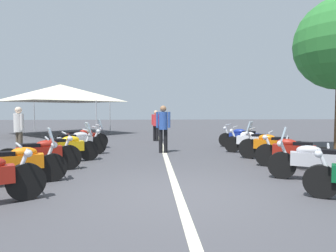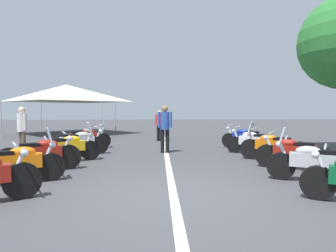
{
  "view_description": "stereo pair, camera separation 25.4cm",
  "coord_description": "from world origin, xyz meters",
  "px_view_note": "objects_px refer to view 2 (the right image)",
  "views": [
    {
      "loc": [
        -5.38,
        0.52,
        1.61
      ],
      "look_at": [
        3.13,
        0.0,
        1.12
      ],
      "focal_mm": 31.02,
      "sensor_mm": 36.0,
      "label": 1
    },
    {
      "loc": [
        -5.38,
        0.27,
        1.61
      ],
      "look_at": [
        3.13,
        0.0,
        1.12
      ],
      "focal_mm": 31.02,
      "sensor_mm": 36.0,
      "label": 2
    }
  ],
  "objects_px": {
    "motorcycle_left_row_1": "(15,163)",
    "motorcycle_right_row_5": "(246,138)",
    "bystander_1": "(159,123)",
    "motorcycle_right_row_3": "(273,146)",
    "motorcycle_left_row_3": "(67,147)",
    "bystander_0": "(22,127)",
    "motorcycle_left_row_5": "(85,138)",
    "motorcycle_left_row_4": "(78,142)",
    "bystander_2": "(165,125)",
    "motorcycle_right_row_4": "(254,142)",
    "event_tent": "(66,93)",
    "motorcycle_right_row_2": "(294,153)",
    "motorcycle_right_row_1": "(315,162)",
    "motorcycle_left_row_2": "(40,154)"
  },
  "relations": [
    {
      "from": "motorcycle_left_row_1",
      "to": "motorcycle_right_row_5",
      "type": "xyz_separation_m",
      "value": [
        5.51,
        -6.68,
        -0.02
      ]
    },
    {
      "from": "motorcycle_left_row_1",
      "to": "bystander_1",
      "type": "height_order",
      "value": "bystander_1"
    },
    {
      "from": "motorcycle_right_row_3",
      "to": "motorcycle_right_row_5",
      "type": "height_order",
      "value": "motorcycle_right_row_3"
    },
    {
      "from": "motorcycle_left_row_3",
      "to": "bystander_0",
      "type": "distance_m",
      "value": 2.37
    },
    {
      "from": "motorcycle_left_row_3",
      "to": "motorcycle_right_row_5",
      "type": "relative_size",
      "value": 1.04
    },
    {
      "from": "motorcycle_left_row_1",
      "to": "motorcycle_right_row_5",
      "type": "height_order",
      "value": "motorcycle_left_row_1"
    },
    {
      "from": "bystander_0",
      "to": "motorcycle_left_row_5",
      "type": "bearing_deg",
      "value": -5.61
    },
    {
      "from": "motorcycle_left_row_4",
      "to": "motorcycle_left_row_5",
      "type": "bearing_deg",
      "value": 72.48
    },
    {
      "from": "motorcycle_left_row_5",
      "to": "bystander_2",
      "type": "height_order",
      "value": "bystander_2"
    },
    {
      "from": "motorcycle_left_row_1",
      "to": "bystander_0",
      "type": "bearing_deg",
      "value": 88.69
    },
    {
      "from": "motorcycle_left_row_5",
      "to": "motorcycle_right_row_4",
      "type": "xyz_separation_m",
      "value": [
        -1.53,
        -6.43,
        -0.01
      ]
    },
    {
      "from": "motorcycle_left_row_5",
      "to": "event_tent",
      "type": "bearing_deg",
      "value": 88.73
    },
    {
      "from": "motorcycle_right_row_2",
      "to": "motorcycle_right_row_3",
      "type": "bearing_deg",
      "value": -56.64
    },
    {
      "from": "bystander_2",
      "to": "event_tent",
      "type": "distance_m",
      "value": 10.49
    },
    {
      "from": "event_tent",
      "to": "motorcycle_right_row_1",
      "type": "bearing_deg",
      "value": -143.74
    },
    {
      "from": "motorcycle_left_row_4",
      "to": "bystander_0",
      "type": "bearing_deg",
      "value": 158.6
    },
    {
      "from": "motorcycle_left_row_1",
      "to": "motorcycle_left_row_4",
      "type": "height_order",
      "value": "motorcycle_left_row_1"
    },
    {
      "from": "motorcycle_left_row_3",
      "to": "motorcycle_right_row_4",
      "type": "relative_size",
      "value": 1.04
    },
    {
      "from": "motorcycle_right_row_5",
      "to": "event_tent",
      "type": "height_order",
      "value": "event_tent"
    },
    {
      "from": "motorcycle_left_row_3",
      "to": "event_tent",
      "type": "bearing_deg",
      "value": 80.27
    },
    {
      "from": "motorcycle_left_row_3",
      "to": "motorcycle_right_row_2",
      "type": "height_order",
      "value": "motorcycle_left_row_3"
    },
    {
      "from": "motorcycle_right_row_5",
      "to": "event_tent",
      "type": "distance_m",
      "value": 12.18
    },
    {
      "from": "motorcycle_left_row_4",
      "to": "motorcycle_right_row_2",
      "type": "xyz_separation_m",
      "value": [
        -2.63,
        -6.46,
        -0.01
      ]
    },
    {
      "from": "bystander_1",
      "to": "event_tent",
      "type": "xyz_separation_m",
      "value": [
        4.3,
        6.0,
        1.74
      ]
    },
    {
      "from": "motorcycle_right_row_1",
      "to": "bystander_1",
      "type": "height_order",
      "value": "bystander_1"
    },
    {
      "from": "motorcycle_right_row_4",
      "to": "motorcycle_right_row_5",
      "type": "bearing_deg",
      "value": -67.07
    },
    {
      "from": "motorcycle_right_row_2",
      "to": "bystander_2",
      "type": "bearing_deg",
      "value": -11.28
    },
    {
      "from": "motorcycle_left_row_5",
      "to": "motorcycle_right_row_5",
      "type": "relative_size",
      "value": 1.1
    },
    {
      "from": "motorcycle_left_row_4",
      "to": "motorcycle_right_row_5",
      "type": "xyz_separation_m",
      "value": [
        1.56,
        -6.45,
        -0.01
      ]
    },
    {
      "from": "motorcycle_left_row_3",
      "to": "motorcycle_right_row_4",
      "type": "xyz_separation_m",
      "value": [
        1.39,
        -6.24,
        -0.01
      ]
    },
    {
      "from": "motorcycle_left_row_1",
      "to": "bystander_2",
      "type": "height_order",
      "value": "bystander_2"
    },
    {
      "from": "motorcycle_right_row_1",
      "to": "bystander_2",
      "type": "relative_size",
      "value": 1.1
    },
    {
      "from": "motorcycle_left_row_1",
      "to": "motorcycle_left_row_2",
      "type": "relative_size",
      "value": 1.02
    },
    {
      "from": "motorcycle_left_row_2",
      "to": "motorcycle_right_row_3",
      "type": "bearing_deg",
      "value": -13.0
    },
    {
      "from": "motorcycle_left_row_3",
      "to": "motorcycle_left_row_5",
      "type": "height_order",
      "value": "same"
    },
    {
      "from": "motorcycle_left_row_2",
      "to": "motorcycle_right_row_2",
      "type": "relative_size",
      "value": 1.07
    },
    {
      "from": "motorcycle_left_row_5",
      "to": "bystander_0",
      "type": "height_order",
      "value": "bystander_0"
    },
    {
      "from": "motorcycle_left_row_2",
      "to": "motorcycle_right_row_2",
      "type": "xyz_separation_m",
      "value": [
        0.07,
        -6.67,
        -0.01
      ]
    },
    {
      "from": "motorcycle_left_row_1",
      "to": "motorcycle_right_row_1",
      "type": "xyz_separation_m",
      "value": [
        -0.09,
        -6.51,
        -0.0
      ]
    },
    {
      "from": "bystander_2",
      "to": "event_tent",
      "type": "bearing_deg",
      "value": 43.75
    },
    {
      "from": "motorcycle_left_row_4",
      "to": "event_tent",
      "type": "xyz_separation_m",
      "value": [
        8.77,
        3.12,
        2.19
      ]
    },
    {
      "from": "motorcycle_right_row_5",
      "to": "bystander_2",
      "type": "xyz_separation_m",
      "value": [
        -1.1,
        3.37,
        0.58
      ]
    },
    {
      "from": "motorcycle_left_row_4",
      "to": "motorcycle_right_row_1",
      "type": "relative_size",
      "value": 1.07
    },
    {
      "from": "motorcycle_right_row_3",
      "to": "bystander_1",
      "type": "relative_size",
      "value": 1.19
    },
    {
      "from": "motorcycle_right_row_1",
      "to": "bystander_1",
      "type": "distance_m",
      "value": 9.17
    },
    {
      "from": "motorcycle_right_row_2",
      "to": "bystander_1",
      "type": "relative_size",
      "value": 1.17
    },
    {
      "from": "motorcycle_left_row_5",
      "to": "bystander_2",
      "type": "distance_m",
      "value": 3.46
    },
    {
      "from": "motorcycle_left_row_1",
      "to": "event_tent",
      "type": "bearing_deg",
      "value": 78.58
    },
    {
      "from": "motorcycle_right_row_3",
      "to": "bystander_2",
      "type": "relative_size",
      "value": 1.06
    },
    {
      "from": "motorcycle_right_row_2",
      "to": "bystander_2",
      "type": "xyz_separation_m",
      "value": [
        3.09,
        3.39,
        0.58
      ]
    }
  ]
}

